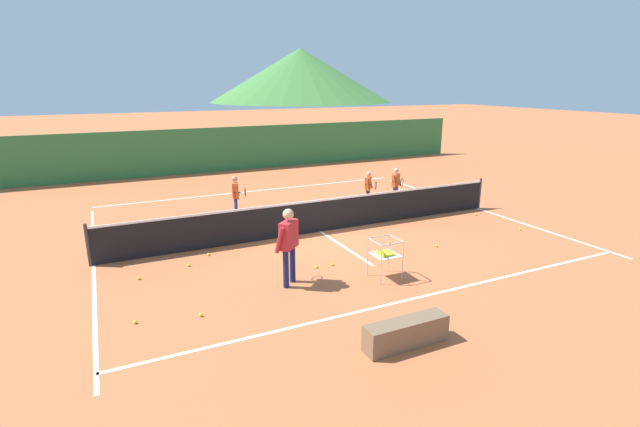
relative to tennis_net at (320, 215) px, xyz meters
The scene contains 26 objects.
ground_plane 0.50m from the tennis_net, ahead, with size 120.00×120.00×0.00m, color #BC6038.
line_baseline_near 4.78m from the tennis_net, 90.00° to the right, with size 12.05×0.08×0.01m, color white.
line_baseline_far 5.90m from the tennis_net, 90.00° to the left, with size 12.05×0.08×0.01m, color white.
line_sideline_west 6.05m from the tennis_net, behind, with size 0.08×10.63×0.01m, color white.
line_sideline_east 6.05m from the tennis_net, ahead, with size 0.08×10.63×0.01m, color white.
line_service_center 0.50m from the tennis_net, ahead, with size 0.08×5.83×0.01m, color white.
tennis_net is the anchor object (origin of this frame).
instructor 3.77m from the tennis_net, 126.07° to the right, with size 0.65×0.78×1.70m.
student_0 3.10m from the tennis_net, 125.70° to the left, with size 0.42×0.70×1.36m.
student_1 3.41m from the tennis_net, 34.70° to the left, with size 0.45×0.67×1.22m.
student_2 4.32m from the tennis_net, 25.44° to the left, with size 0.50×0.64×1.27m.
ball_cart 3.62m from the tennis_net, 92.46° to the right, with size 0.58×0.58×0.90m.
tennis_ball_0 2.21m from the tennis_net, 55.27° to the right, with size 0.07×0.07×0.07m, color yellow.
tennis_ball_1 5.94m from the tennis_net, 24.05° to the right, with size 0.07×0.07×0.07m, color yellow.
tennis_ball_2 4.14m from the tennis_net, 165.25° to the right, with size 0.07×0.07×0.07m, color yellow.
tennis_ball_3 2.68m from the tennis_net, 109.43° to the right, with size 0.07×0.07×0.07m, color yellow.
tennis_ball_4 2.81m from the tennis_net, 117.64° to the right, with size 0.07×0.07×0.07m, color yellow.
tennis_ball_5 5.60m from the tennis_net, 139.29° to the right, with size 0.07×0.07×0.07m, color yellow.
tennis_ball_6 5.32m from the tennis_net, 165.28° to the right, with size 0.07×0.07×0.07m, color yellow.
tennis_ball_7 6.37m from the tennis_net, 147.67° to the right, with size 0.07×0.07×0.07m, color yellow.
tennis_ball_8 5.41m from the tennis_net, ahead, with size 0.07×0.07×0.07m, color yellow.
tennis_ball_9 3.47m from the tennis_net, behind, with size 0.07×0.07×0.07m, color yellow.
tennis_ball_10 3.38m from the tennis_net, 48.72° to the right, with size 0.07×0.07×0.07m, color yellow.
windscreen_fence 10.71m from the tennis_net, 90.00° to the left, with size 26.51×0.08×2.13m, color #33753D.
courtside_bench 6.27m from the tennis_net, 102.54° to the right, with size 1.50×0.36×0.46m, color brown.
hill_0 90.71m from the tennis_net, 67.10° to the left, with size 38.60×38.60×11.07m, color #427A38.
Camera 1 is at (-5.60, -11.67, 4.23)m, focal length 26.09 mm.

